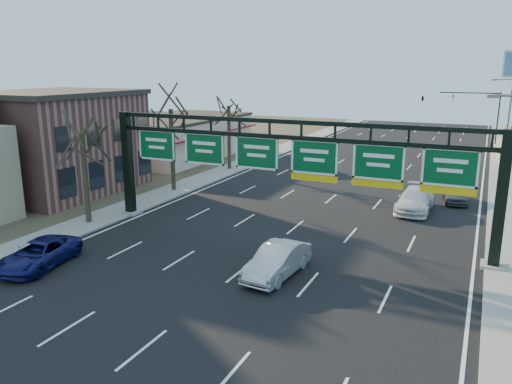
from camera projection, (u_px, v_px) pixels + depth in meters
The scene contains 18 objects.
ground at pixel (221, 287), 23.67m from camera, with size 160.00×160.00×0.00m, color black.
sidewalk_left at pixel (204, 178), 46.49m from camera, with size 3.00×120.00×0.12m, color gray.
sidewalk_right at pixel (510, 211), 36.01m from camera, with size 3.00×120.00×0.12m, color gray.
dirt_strip_left at pixel (102, 168), 51.49m from camera, with size 21.00×120.00×0.06m, color #473D2B.
lane_markings at pixel (338, 193), 41.26m from camera, with size 21.60×120.00×0.01m, color white.
sign_gantry at pixel (287, 163), 29.52m from camera, with size 24.60×1.20×7.20m.
brick_block at pixel (56, 142), 41.14m from camera, with size 10.40×12.40×8.30m.
cream_strip at pixel (179, 137), 57.40m from camera, with size 10.90×18.40×4.70m.
tree_gantry at pixel (80, 116), 31.58m from camera, with size 3.60×3.60×8.48m.
tree_mid at pixel (170, 96), 40.20m from camera, with size 3.60×3.60×9.24m.
tree_far at pixel (228, 95), 49.09m from camera, with size 3.60×3.60×8.86m.
streetlight_far at pixel (507, 117), 52.52m from camera, with size 2.15×0.22×9.00m.
traffic_signal_mast at pixel (450, 102), 68.39m from camera, with size 10.16×0.54×7.00m.
car_blue_suv at pixel (39, 254), 25.93m from camera, with size 2.28×4.94×1.37m, color #131553.
car_silver_sedan at pixel (277, 261), 24.74m from camera, with size 1.66×4.76×1.57m, color #ACADB1.
car_white_wagon at pixel (415, 200), 36.04m from camera, with size 2.29×5.63×1.63m, color silver.
car_grey_far at pixel (455, 193), 38.39m from camera, with size 1.63×4.04×1.38m, color #434548.
car_silver_distant at pixel (310, 165), 49.13m from camera, with size 1.56×4.47×1.47m, color silver.
Camera 1 is at (10.74, -19.13, 10.11)m, focal length 35.00 mm.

